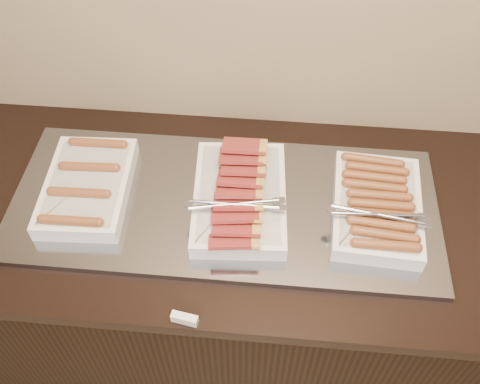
{
  "coord_description": "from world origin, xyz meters",
  "views": [
    {
      "loc": [
        0.1,
        1.2,
        2.1
      ],
      "look_at": [
        0.02,
        2.13,
        0.97
      ],
      "focal_mm": 40.0,
      "sensor_mm": 36.0,
      "label": 1
    }
  ],
  "objects_px": {
    "counter": "(234,286)",
    "dish_left": "(87,186)",
    "warming_tray": "(224,204)",
    "dish_right": "(377,206)",
    "dish_center": "(239,197)"
  },
  "relations": [
    {
      "from": "warming_tray",
      "to": "dish_left",
      "type": "distance_m",
      "value": 0.39
    },
    {
      "from": "counter",
      "to": "dish_left",
      "type": "distance_m",
      "value": 0.65
    },
    {
      "from": "counter",
      "to": "warming_tray",
      "type": "xyz_separation_m",
      "value": [
        -0.03,
        0.0,
        0.46
      ]
    },
    {
      "from": "warming_tray",
      "to": "counter",
      "type": "bearing_deg",
      "value": 0.0
    },
    {
      "from": "counter",
      "to": "dish_center",
      "type": "xyz_separation_m",
      "value": [
        0.02,
        -0.0,
        0.5
      ]
    },
    {
      "from": "counter",
      "to": "warming_tray",
      "type": "distance_m",
      "value": 0.46
    },
    {
      "from": "dish_left",
      "to": "dish_center",
      "type": "height_order",
      "value": "dish_center"
    },
    {
      "from": "counter",
      "to": "dish_center",
      "type": "height_order",
      "value": "dish_center"
    },
    {
      "from": "counter",
      "to": "dish_left",
      "type": "relative_size",
      "value": 5.79
    },
    {
      "from": "counter",
      "to": "dish_left",
      "type": "height_order",
      "value": "dish_left"
    },
    {
      "from": "dish_left",
      "to": "dish_right",
      "type": "xyz_separation_m",
      "value": [
        0.81,
        -0.0,
        0.01
      ]
    },
    {
      "from": "dish_center",
      "to": "dish_right",
      "type": "relative_size",
      "value": 1.11
    },
    {
      "from": "dish_left",
      "to": "dish_center",
      "type": "distance_m",
      "value": 0.43
    },
    {
      "from": "dish_center",
      "to": "warming_tray",
      "type": "bearing_deg",
      "value": 171.64
    },
    {
      "from": "counter",
      "to": "dish_left",
      "type": "xyz_separation_m",
      "value": [
        -0.41,
        0.0,
        0.5
      ]
    }
  ]
}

